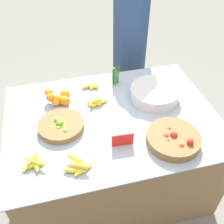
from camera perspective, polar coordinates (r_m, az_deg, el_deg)
The scene contains 13 objects.
ground_plane at distance 2.57m, azimuth 0.00°, elevation -14.17°, with size 12.00×12.00×0.00m, color gray.
market_table at distance 2.26m, azimuth 0.00°, elevation -8.50°, with size 1.58×1.16×0.79m.
lime_bowl at distance 1.90m, azimuth -11.09°, elevation -2.95°, with size 0.33×0.33×0.08m.
tomato_basket at distance 1.81m, azimuth 13.17°, elevation -5.70°, with size 0.36×0.36×0.10m.
orange_pile at distance 2.11m, azimuth -11.54°, elevation 3.08°, with size 0.20×0.16×0.12m.
metal_bowl at distance 2.14m, azimuth 9.24°, elevation 4.08°, with size 0.39×0.39×0.09m.
price_sign at distance 1.74m, azimuth 2.28°, elevation -6.12°, with size 0.15×0.02×0.10m.
veg_bundle at distance 2.26m, azimuth 0.65°, elevation 7.84°, with size 0.06×0.06×0.16m.
banana_bunch_middle_left at distance 1.65m, azimuth -7.36°, elevation -11.43°, with size 0.19×0.18×0.06m.
banana_bunch_back_center at distance 2.07m, azimuth -3.43°, elevation 2.18°, with size 0.18×0.14×0.06m.
banana_bunch_front_center at distance 2.26m, azimuth -4.62°, elevation 5.72°, with size 0.16×0.12×0.03m.
banana_bunch_front_left at distance 1.72m, azimuth -16.68°, elevation -10.50°, with size 0.16×0.17×0.05m.
vendor_person at distance 2.84m, azimuth 3.87°, elevation 13.72°, with size 0.35×0.35×1.73m.
Camera 1 is at (-0.35, -1.40, 2.13)m, focal length 42.00 mm.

